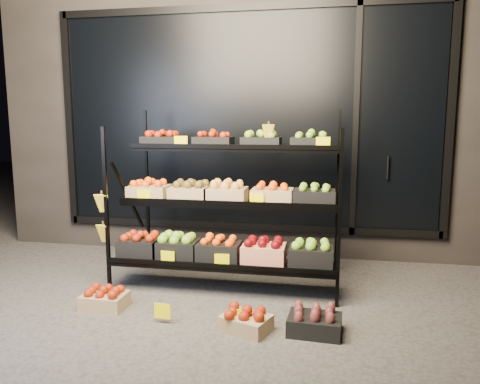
# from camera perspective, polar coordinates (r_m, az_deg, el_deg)

# --- Properties ---
(ground) EXTENTS (24.00, 24.00, 0.00)m
(ground) POSITION_cam_1_polar(r_m,az_deg,el_deg) (4.07, -3.29, -13.73)
(ground) COLOR #514F4C
(ground) RESTS_ON ground
(building) EXTENTS (6.00, 2.08, 3.50)m
(building) POSITION_cam_1_polar(r_m,az_deg,el_deg) (6.30, 2.35, 10.52)
(building) COLOR #2D2826
(building) RESTS_ON ground
(display_rack) EXTENTS (2.18, 1.02, 1.66)m
(display_rack) POSITION_cam_1_polar(r_m,az_deg,el_deg) (4.41, -1.67, -1.27)
(display_rack) COLOR black
(display_rack) RESTS_ON ground
(tag_floor_a) EXTENTS (0.13, 0.01, 0.12)m
(tag_floor_a) POSITION_cam_1_polar(r_m,az_deg,el_deg) (3.78, -9.44, -14.69)
(tag_floor_a) COLOR #FFEF00
(tag_floor_a) RESTS_ON ground
(tag_floor_b) EXTENTS (0.13, 0.01, 0.12)m
(tag_floor_b) POSITION_cam_1_polar(r_m,az_deg,el_deg) (3.63, -0.47, -15.57)
(tag_floor_b) COLOR #FFEF00
(tag_floor_b) RESTS_ON ground
(floor_crate_left) EXTENTS (0.36, 0.27, 0.19)m
(floor_crate_left) POSITION_cam_1_polar(r_m,az_deg,el_deg) (4.16, -16.20, -12.29)
(floor_crate_left) COLOR tan
(floor_crate_left) RESTS_ON ground
(floor_crate_midright) EXTENTS (0.41, 0.36, 0.18)m
(floor_crate_midright) POSITION_cam_1_polar(r_m,az_deg,el_deg) (3.60, 0.72, -15.33)
(floor_crate_midright) COLOR tan
(floor_crate_midright) RESTS_ON ground
(floor_crate_right) EXTENTS (0.40, 0.31, 0.20)m
(floor_crate_right) POSITION_cam_1_polar(r_m,az_deg,el_deg) (3.61, 9.08, -15.31)
(floor_crate_right) COLOR black
(floor_crate_right) RESTS_ON ground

